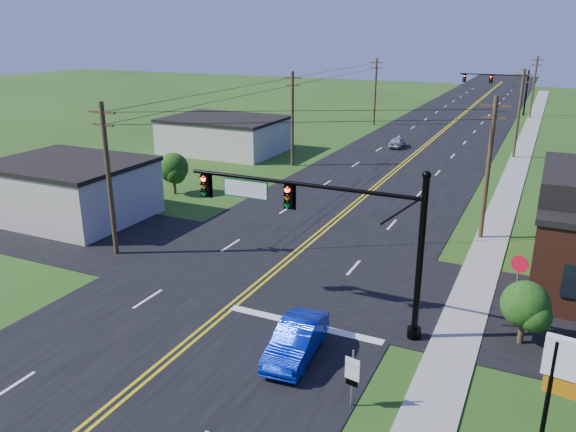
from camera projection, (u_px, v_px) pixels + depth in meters
The scene contains 20 objects.
ground at pixel (131, 387), 21.07m from camera, with size 260.00×260.00×0.00m, color #214413.
road_main at pixel (423, 146), 63.94m from camera, with size 16.00×220.00×0.04m, color black.
road_cross at pixel (274, 269), 31.35m from camera, with size 70.00×10.00×0.04m, color black.
sidewalk at pixel (514, 175), 51.12m from camera, with size 2.00×160.00×0.08m, color gray.
signal_mast_main at pixel (320, 221), 24.67m from camera, with size 11.30×0.60×7.48m.
signal_mast_far at pixel (497, 84), 86.44m from camera, with size 10.98×0.60×7.48m.
cream_bldg_near at pixel (70, 189), 39.29m from camera, with size 10.20×8.20×4.10m.
cream_bldg_far at pixel (224, 134), 60.75m from camera, with size 12.20×9.20×3.70m.
utility_pole_left_a at pixel (109, 177), 31.98m from camera, with size 1.80×0.28×9.00m.
utility_pole_left_b at pixel (292, 117), 53.42m from camera, with size 1.80×0.28×9.00m.
utility_pole_left_c at pixel (375, 90), 76.58m from camera, with size 1.80×0.28×9.00m.
utility_pole_right_a at pixel (488, 166), 34.47m from camera, with size 1.80×0.28×9.00m.
utility_pole_right_b at pixel (519, 112), 56.77m from camera, with size 1.80×0.28×9.00m.
utility_pole_right_c at pixel (534, 86), 82.50m from camera, with size 1.80×0.28×9.00m.
shrub_corner at pixel (525, 305), 23.37m from camera, with size 2.00×2.00×2.86m.
tree_left at pixel (173, 168), 44.91m from camera, with size 2.40×2.40×3.37m.
blue_car at pixel (296, 341), 22.78m from camera, with size 1.54×4.40×1.45m, color #0822B4.
distant_car at pixel (397, 142), 63.05m from camera, with size 1.40×3.47×1.18m, color silver.
route_sign at pixel (352, 374), 19.56m from camera, with size 0.56×0.14×2.27m.
stop_sign at pixel (519, 269), 26.91m from camera, with size 0.86×0.35×2.53m.
Camera 1 is at (12.99, -13.70, 12.79)m, focal length 35.00 mm.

